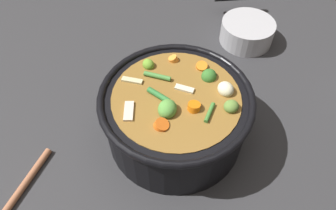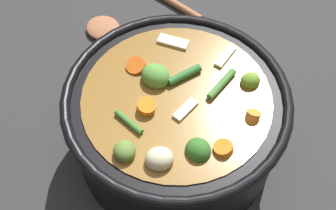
% 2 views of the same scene
% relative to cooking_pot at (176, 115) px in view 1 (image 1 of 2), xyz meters
% --- Properties ---
extents(ground_plane, '(1.10, 1.10, 0.00)m').
position_rel_cooking_pot_xyz_m(ground_plane, '(-0.00, 0.00, -0.07)').
color(ground_plane, '#2D2D30').
extents(cooking_pot, '(0.30, 0.30, 0.15)m').
position_rel_cooking_pot_xyz_m(cooking_pot, '(0.00, 0.00, 0.00)').
color(cooking_pot, black).
rests_on(cooking_pot, ground_plane).
extents(small_saucepan, '(0.22, 0.15, 0.06)m').
position_rel_cooking_pot_xyz_m(small_saucepan, '(0.31, -0.21, -0.04)').
color(small_saucepan, '#ADADB2').
rests_on(small_saucepan, ground_plane).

